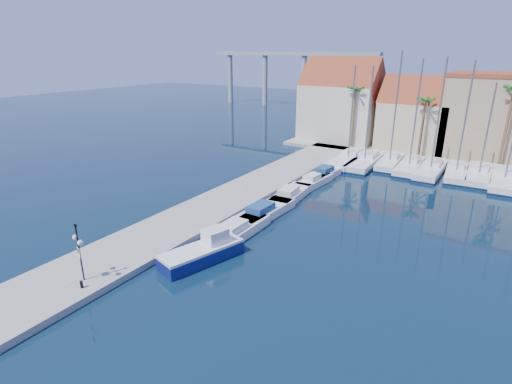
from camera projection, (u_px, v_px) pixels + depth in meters
ground at (216, 292)px, 26.04m from camera, size 260.00×260.00×0.00m
quay_west at (227, 200)px, 41.23m from camera, size 6.00×77.00×0.50m
shore_north at (469, 155)px, 59.07m from camera, size 54.00×16.00×0.50m
lamp_post at (78, 244)px, 25.59m from camera, size 1.33×0.67×4.05m
bollard at (82, 284)px, 25.53m from camera, size 0.19×0.19×0.48m
fishing_boat at (204, 251)px, 29.70m from camera, size 3.85×6.73×2.24m
motorboat_west_0 at (237, 230)px, 33.79m from camera, size 2.30×7.06×1.40m
motorboat_west_1 at (264, 211)px, 37.72m from camera, size 2.75×7.51×1.40m
motorboat_west_2 at (291, 194)px, 42.14m from camera, size 2.70×7.01×1.40m
motorboat_west_3 at (314, 181)px, 46.52m from camera, size 2.39×6.10×1.40m
motorboat_west_4 at (327, 172)px, 49.67m from camera, size 2.71×6.73×1.40m
sailboat_0 at (350, 159)px, 55.79m from camera, size 3.16×11.62×13.12m
sailboat_1 at (366, 161)px, 54.74m from camera, size 3.42×11.57×13.01m
sailboat_2 at (390, 161)px, 54.23m from camera, size 2.99×9.34×14.81m
sailboat_3 at (410, 166)px, 52.24m from camera, size 2.76×9.60×13.91m
sailboat_4 at (431, 169)px, 50.77m from camera, size 2.80×10.24×14.21m
sailboat_5 at (456, 172)px, 49.50m from camera, size 3.04×9.08×13.88m
sailboat_6 at (479, 174)px, 48.74m from camera, size 2.89×9.99×11.44m
sailboat_7 at (504, 179)px, 46.93m from camera, size 3.07×11.15×12.84m
building_0 at (341, 103)px, 66.27m from camera, size 12.30×9.00×13.50m
building_1 at (416, 117)px, 60.62m from camera, size 10.30×8.00×11.00m
building_2 at (501, 116)px, 55.54m from camera, size 14.20×10.20×11.50m
palm_0 at (356, 91)px, 59.42m from camera, size 2.60×2.60×10.15m
palm_1 at (426, 102)px, 54.68m from camera, size 2.60×2.60×9.15m
viaduct at (287, 68)px, 107.53m from camera, size 48.00×2.20×14.45m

